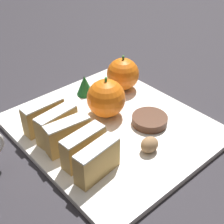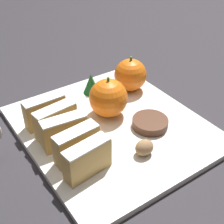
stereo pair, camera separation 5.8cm
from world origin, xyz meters
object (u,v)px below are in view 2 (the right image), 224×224
Objects in this scene: orange_far at (108,98)px; chocolate_cookie at (150,123)px; walnut at (144,147)px; orange_near at (130,75)px.

chocolate_cookie is at bearing -61.15° from orange_far.
walnut reaches higher than chocolate_cookie.
orange_near is 1.16× the size of chocolate_cookie.
orange_near is at bearing 59.52° from walnut.
orange_far reaches higher than walnut.
chocolate_cookie is (-0.05, -0.13, -0.03)m from orange_near.
chocolate_cookie is at bearing -111.15° from orange_near.
orange_near is 0.95× the size of orange_far.
orange_far reaches higher than orange_near.
orange_far reaches higher than chocolate_cookie.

